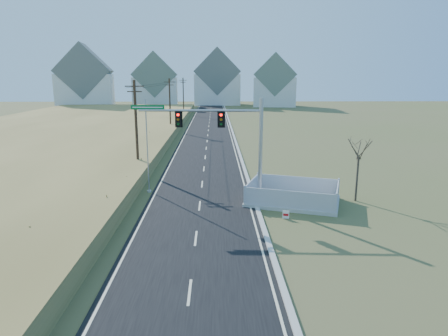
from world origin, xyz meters
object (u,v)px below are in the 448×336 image
at_px(open_sign, 286,215).
at_px(flagpole, 148,156).
at_px(fence_enclosure, 293,199).
at_px(bare_tree, 359,148).
at_px(traffic_signal_mast, 235,140).

distance_m(open_sign, flagpole, 12.42).
bearing_deg(open_sign, fence_enclosure, 86.39).
height_order(fence_enclosure, bare_tree, bare_tree).
bearing_deg(flagpole, bare_tree, -9.77).
bearing_deg(fence_enclosure, flagpole, -176.53).
relative_size(open_sign, bare_tree, 0.11).
bearing_deg(open_sign, bare_tree, 46.73).
bearing_deg(bare_tree, fence_enclosure, -176.00).
relative_size(traffic_signal_mast, open_sign, 17.82).
distance_m(traffic_signal_mast, bare_tree, 9.32).
distance_m(fence_enclosure, bare_tree, 6.24).
bearing_deg(traffic_signal_mast, flagpole, 160.94).
xyz_separation_m(traffic_signal_mast, bare_tree, (9.30, 0.07, -0.59)).
xyz_separation_m(traffic_signal_mast, flagpole, (-6.90, 2.85, -1.71)).
bearing_deg(bare_tree, flagpole, 170.23).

